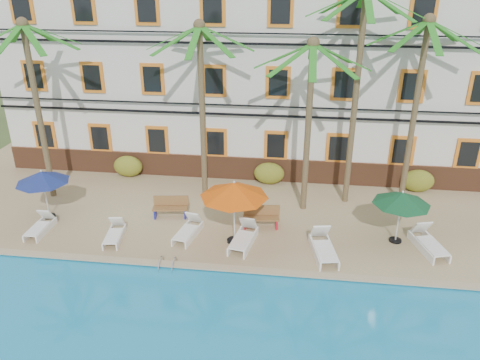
# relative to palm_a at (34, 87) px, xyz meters

# --- Properties ---
(ground) EXTENTS (100.00, 100.00, 0.00)m
(ground) POSITION_rel_palm_a_xyz_m (8.82, -3.96, -5.44)
(ground) COLOR #384C23
(ground) RESTS_ON ground
(pool_deck) EXTENTS (30.00, 12.00, 0.25)m
(pool_deck) POSITION_rel_palm_a_xyz_m (8.82, 1.04, -5.31)
(pool_deck) COLOR tan
(pool_deck) RESTS_ON ground
(pool_coping) EXTENTS (30.00, 0.35, 0.06)m
(pool_coping) POSITION_rel_palm_a_xyz_m (8.82, -4.86, -5.16)
(pool_coping) COLOR tan
(pool_coping) RESTS_ON pool_deck
(hotel_building) EXTENTS (25.40, 6.44, 10.22)m
(hotel_building) POSITION_rel_palm_a_xyz_m (8.82, 6.02, -0.06)
(hotel_building) COLOR silver
(hotel_building) RESTS_ON pool_deck
(palm_a) EXTENTS (4.59, 4.59, 8.05)m
(palm_a) POSITION_rel_palm_a_xyz_m (0.00, 0.00, 0.00)
(palm_a) COLOR brown
(palm_a) RESTS_ON pool_deck
(palm_b) EXTENTS (4.59, 4.59, 7.96)m
(palm_b) POSITION_rel_palm_a_xyz_m (7.11, 1.05, -0.05)
(palm_b) COLOR brown
(palm_b) RESTS_ON pool_deck
(palm_c) EXTENTS (4.59, 4.59, 7.45)m
(palm_c) POSITION_rel_palm_a_xyz_m (11.76, 0.19, -0.35)
(palm_c) COLOR brown
(palm_c) RESTS_ON pool_deck
(palm_d) EXTENTS (4.59, 4.59, 9.33)m
(palm_d) POSITION_rel_palm_a_xyz_m (13.68, 1.16, 0.73)
(palm_d) COLOR brown
(palm_d) RESTS_ON pool_deck
(palm_e) EXTENTS (4.59, 4.59, 8.25)m
(palm_e) POSITION_rel_palm_a_xyz_m (16.21, 1.35, 0.11)
(palm_e) COLOR brown
(palm_e) RESTS_ON pool_deck
(shrub_left) EXTENTS (1.50, 0.90, 1.10)m
(shrub_left) POSITION_rel_palm_a_xyz_m (2.78, 2.64, -4.64)
(shrub_left) COLOR #2C5A19
(shrub_left) RESTS_ON pool_deck
(shrub_mid) EXTENTS (1.50, 0.90, 1.10)m
(shrub_mid) POSITION_rel_palm_a_xyz_m (10.05, 2.64, -4.64)
(shrub_mid) COLOR #2C5A19
(shrub_mid) RESTS_ON pool_deck
(shrub_right) EXTENTS (1.50, 0.90, 1.10)m
(shrub_right) POSITION_rel_palm_a_xyz_m (17.19, 2.64, -4.64)
(shrub_right) COLOR #2C5A19
(shrub_right) RESTS_ON pool_deck
(umbrella_blue) EXTENTS (2.21, 2.21, 2.22)m
(umbrella_blue) POSITION_rel_palm_a_xyz_m (0.85, -2.02, -3.30)
(umbrella_blue) COLOR black
(umbrella_blue) RESTS_ON pool_deck
(umbrella_red) EXTENTS (2.63, 2.63, 2.63)m
(umbrella_red) POSITION_rel_palm_a_xyz_m (9.08, -2.99, -2.94)
(umbrella_red) COLOR black
(umbrella_red) RESTS_ON pool_deck
(umbrella_green) EXTENTS (2.20, 2.20, 2.21)m
(umbrella_green) POSITION_rel_palm_a_xyz_m (15.38, -2.16, -3.31)
(umbrella_green) COLOR black
(umbrella_green) RESTS_ON pool_deck
(lounger_a) EXTENTS (0.61, 1.68, 0.79)m
(lounger_a) POSITION_rel_palm_a_xyz_m (1.13, -3.24, -4.93)
(lounger_a) COLOR white
(lounger_a) RESTS_ON pool_deck
(lounger_b) EXTENTS (0.80, 1.71, 0.78)m
(lounger_b) POSITION_rel_palm_a_xyz_m (4.34, -3.40, -4.94)
(lounger_b) COLOR white
(lounger_b) RESTS_ON pool_deck
(lounger_c) EXTENTS (0.97, 1.89, 0.85)m
(lounger_c) POSITION_rel_palm_a_xyz_m (7.19, -2.81, -4.91)
(lounger_c) COLOR white
(lounger_c) RESTS_ON pool_deck
(lounger_d) EXTENTS (1.04, 2.06, 0.93)m
(lounger_d) POSITION_rel_palm_a_xyz_m (9.46, -3.12, -4.89)
(lounger_d) COLOR white
(lounger_d) RESTS_ON pool_deck
(lounger_e) EXTENTS (1.10, 2.17, 0.98)m
(lounger_e) POSITION_rel_palm_a_xyz_m (12.51, -3.48, -4.87)
(lounger_e) COLOR white
(lounger_e) RESTS_ON pool_deck
(lounger_f) EXTENTS (1.23, 2.11, 0.94)m
(lounger_f) POSITION_rel_palm_a_xyz_m (16.49, -2.62, -4.88)
(lounger_f) COLOR white
(lounger_f) RESTS_ON pool_deck
(bench_left) EXTENTS (1.55, 0.67, 0.93)m
(bench_left) POSITION_rel_palm_a_xyz_m (6.06, -1.30, -4.72)
(bench_left) COLOR olive
(bench_left) RESTS_ON pool_deck
(bench_right) EXTENTS (1.54, 0.62, 0.93)m
(bench_right) POSITION_rel_palm_a_xyz_m (10.02, -1.68, -4.72)
(bench_right) COLOR olive
(bench_right) RESTS_ON pool_deck
(pool_ladder) EXTENTS (0.54, 0.74, 0.74)m
(pool_ladder) POSITION_rel_palm_a_xyz_m (6.92, -4.96, -5.19)
(pool_ladder) COLOR silver
(pool_ladder) RESTS_ON ground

